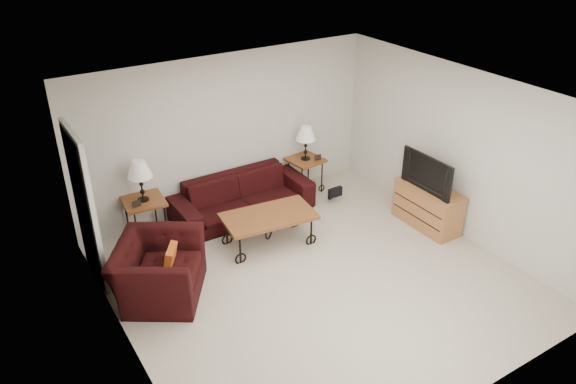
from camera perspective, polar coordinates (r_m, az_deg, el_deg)
The scene contains 20 objects.
ground at distance 7.60m, azimuth 2.85°, elevation -8.79°, with size 5.00×5.00×0.00m, color beige.
wall_back at distance 8.88m, azimuth -6.24°, elevation 6.05°, with size 5.00×0.02×2.50m, color silver.
wall_front at distance 5.43m, azimuth 18.69°, elevation -11.17°, with size 5.00×0.02×2.50m, color silver.
wall_left at distance 6.03m, azimuth -16.89°, elevation -6.51°, with size 0.02×5.00×2.50m, color silver.
wall_right at distance 8.48m, azimuth 17.09°, elevation 3.85°, with size 0.02×5.00×2.50m, color silver.
ceiling at distance 6.42m, azimuth 3.38°, elevation 9.37°, with size 5.00×5.00×0.00m, color white.
doorway at distance 7.55m, azimuth -20.11°, elevation -1.70°, with size 0.08×0.94×2.04m, color black.
sofa at distance 8.87m, azimuth -4.67°, elevation -0.48°, with size 2.24×0.87×0.65m, color black.
side_table_left at distance 8.54m, azimuth -14.28°, elevation -2.65°, with size 0.58×0.58×0.63m, color brown.
side_table_right at distance 9.62m, azimuth 1.76°, elevation 1.79°, with size 0.54×0.54×0.59m, color brown.
lamp_left at distance 8.25m, azimuth -14.79°, elevation 1.12°, with size 0.36×0.36×0.63m, color black, non-canonical shape.
lamp_right at distance 9.38m, azimuth 1.82°, elevation 5.04°, with size 0.34×0.34×0.59m, color black, non-canonical shape.
photo_frame_left at distance 8.20m, azimuth -15.21°, elevation -1.17°, with size 0.13×0.02×0.11m, color black.
photo_frame_right at distance 9.44m, azimuth 3.06°, elevation 3.55°, with size 0.12×0.02×0.10m, color black.
coffee_table at distance 8.16m, azimuth -1.96°, elevation -3.82°, with size 1.32×0.72×0.50m, color brown.
armchair at distance 7.28m, azimuth -13.08°, elevation -7.78°, with size 1.16×1.01×0.75m, color black.
throw_pillow at distance 7.20m, azimuth -11.94°, elevation -6.71°, with size 0.34×0.09×0.34m, color #CA6719.
tv_stand at distance 8.83m, azimuth 14.05°, elevation -1.49°, with size 0.45×1.08×0.65m, color #B37642.
television at distance 8.54m, azimuth 14.41°, elevation 1.99°, with size 0.97×0.13×0.56m, color black.
backpack at distance 9.34m, azimuth 4.35°, elevation 0.55°, with size 0.39×0.30×0.50m, color black.
Camera 1 is at (-3.56, -4.94, 4.55)m, focal length 34.83 mm.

